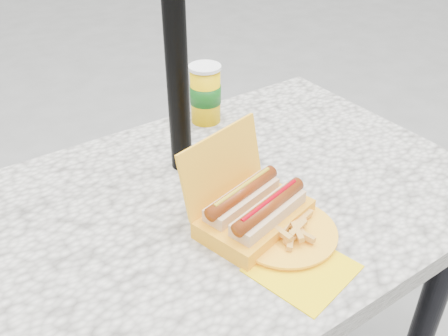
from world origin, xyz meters
TOP-DOWN VIEW (x-y plane):
  - picnic_table at (0.00, 0.00)m, footprint 1.20×0.80m
  - umbrella_pole at (0.00, 0.16)m, footprint 0.05×0.05m
  - hotdog_box at (0.00, -0.12)m, footprint 0.26×0.23m
  - fries_plate at (0.03, -0.19)m, footprint 0.24×0.30m
  - soda_cup at (0.17, 0.32)m, footprint 0.09×0.09m

SIDE VIEW (x-z plane):
  - picnic_table at x=0.00m, z-range 0.27..1.02m
  - fries_plate at x=0.03m, z-range 0.74..0.78m
  - hotdog_box at x=0.00m, z-range 0.70..0.88m
  - soda_cup at x=0.17m, z-range 0.75..0.92m
  - umbrella_pole at x=0.00m, z-range 0.00..2.20m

